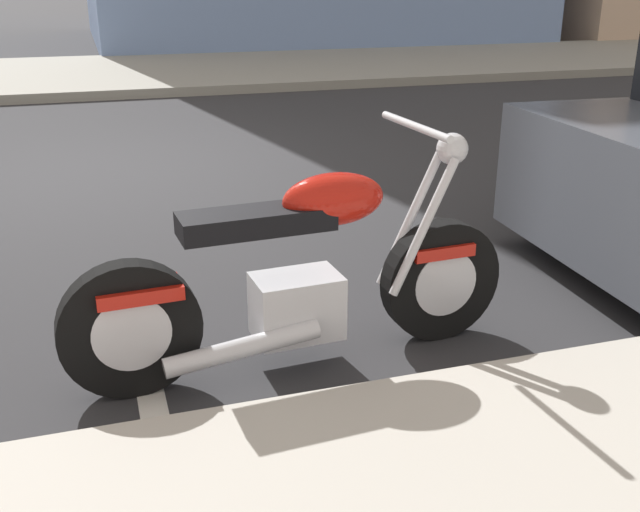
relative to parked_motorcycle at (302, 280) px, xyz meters
The scene contains 3 objects.
ground_plane 3.99m from the parked_motorcycle, 100.49° to the left, with size 260.00×260.00×0.00m, color #28282B.
parking_stall_stripe 0.86m from the parked_motorcycle, 164.15° to the left, with size 0.12×2.20×0.01m, color silver.
parked_motorcycle is the anchor object (origin of this frame).
Camera 1 is at (-0.14, -6.92, 1.74)m, focal length 41.74 mm.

